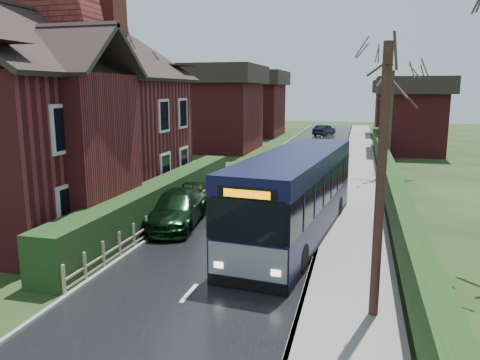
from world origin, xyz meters
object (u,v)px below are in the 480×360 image
(car_silver, at_px, (220,189))
(car_green, at_px, (176,209))
(telegraph_pole, at_px, (380,186))
(bus_stop_sign, at_px, (330,183))
(brick_house, at_px, (54,114))
(bus, at_px, (295,196))

(car_silver, relative_size, car_green, 0.76)
(car_green, xyz_separation_m, telegraph_pole, (7.60, -6.23, 2.58))
(car_green, bearing_deg, bus_stop_sign, 11.13)
(brick_house, bearing_deg, car_green, -7.45)
(brick_house, xyz_separation_m, telegraph_pole, (13.53, -7.01, -1.10))
(brick_house, xyz_separation_m, car_green, (5.93, -0.78, -3.68))
(brick_house, relative_size, bus, 1.37)
(bus, bearing_deg, bus_stop_sign, 70.65)
(telegraph_pole, bearing_deg, bus, 114.65)
(bus_stop_sign, height_order, telegraph_pole, telegraph_pole)
(brick_house, xyz_separation_m, bus_stop_sign, (11.93, 1.22, -2.68))
(car_silver, xyz_separation_m, car_green, (-0.50, -4.53, 0.07))
(car_green, bearing_deg, telegraph_pole, -46.65)
(brick_house, bearing_deg, car_silver, 30.30)
(brick_house, relative_size, car_green, 3.05)
(car_silver, bearing_deg, telegraph_pole, -63.76)
(brick_house, height_order, bus, brick_house)
(telegraph_pole, bearing_deg, bus_stop_sign, 100.79)
(car_silver, height_order, bus_stop_sign, bus_stop_sign)
(bus, relative_size, bus_stop_sign, 4.15)
(brick_house, relative_size, car_silver, 4.02)
(brick_house, bearing_deg, bus, -5.87)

